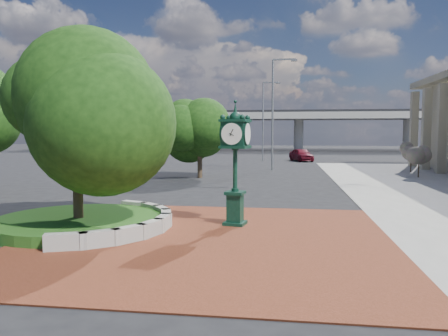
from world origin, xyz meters
TOP-DOWN VIEW (x-y plane):
  - ground at (0.00, 0.00)m, footprint 200.00×200.00m
  - plaza at (0.00, -1.00)m, footprint 12.00×12.00m
  - planter_wall at (-2.71, -0.00)m, footprint 2.96×6.77m
  - grass_bed at (-5.00, 0.00)m, footprint 6.10×6.10m
  - overpass at (-0.22, 70.00)m, footprint 90.00×12.00m
  - tree_planter at (-5.00, 0.00)m, footprint 5.20×5.20m
  - tree_street at (-4.00, 18.00)m, footprint 4.40×4.40m
  - post_clock at (0.67, 1.24)m, footprint 1.10×1.10m
  - parked_car at (4.46, 38.84)m, footprint 3.25×4.95m
  - street_lamp_near at (1.56, 25.59)m, footprint 2.28×0.33m
  - street_lamp_far at (0.01, 38.54)m, footprint 2.15×0.38m
  - shrub_mid at (12.74, 20.35)m, footprint 1.20×1.20m
  - shrub_far at (13.41, 24.92)m, footprint 1.20×1.20m

SIDE VIEW (x-z plane):
  - ground at x=0.00m, z-range 0.00..0.00m
  - plaza at x=0.00m, z-range 0.00..0.04m
  - grass_bed at x=-5.00m, z-range 0.00..0.40m
  - planter_wall at x=-2.71m, z-range 0.00..0.54m
  - parked_car at x=4.46m, z-range 0.00..1.57m
  - shrub_mid at x=12.74m, z-range 0.49..2.69m
  - shrub_far at x=13.41m, z-range 0.49..2.69m
  - post_clock at x=0.67m, z-range 0.23..4.88m
  - tree_street at x=-4.00m, z-range 0.52..5.96m
  - tree_planter at x=-5.00m, z-range 0.56..6.89m
  - street_lamp_far at x=0.01m, z-range 0.82..10.38m
  - street_lamp_near at x=1.56m, z-range 0.88..11.04m
  - overpass at x=-0.22m, z-range 2.79..10.29m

